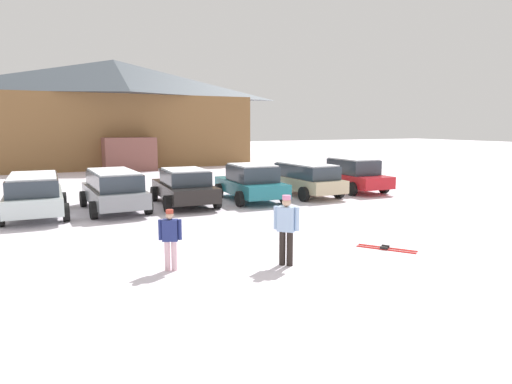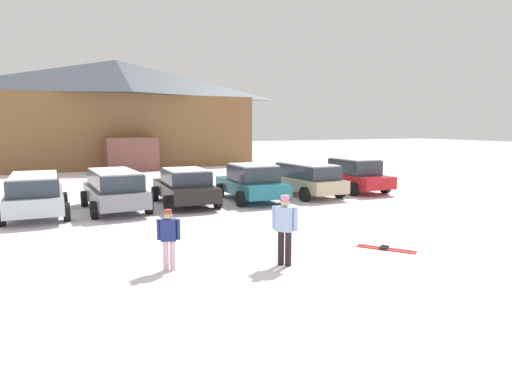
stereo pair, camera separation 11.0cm
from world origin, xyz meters
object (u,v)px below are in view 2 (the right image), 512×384
(parked_red_sedan, at_px, (352,174))
(parked_beige_suv, at_px, (306,178))
(parked_black_sedan, at_px, (185,186))
(pair_of_skis, at_px, (385,249))
(parked_silver_wagon, at_px, (35,193))
(parked_grey_wagon, at_px, (115,189))
(ski_lodge, at_px, (118,113))
(parked_teal_hatchback, at_px, (252,182))
(skier_teen_in_navy_coat, at_px, (169,236))
(skier_adult_in_blue_parka, at_px, (285,226))

(parked_red_sedan, bearing_deg, parked_beige_suv, -171.32)
(parked_black_sedan, height_order, parked_beige_suv, parked_beige_suv)
(parked_black_sedan, height_order, pair_of_skis, parked_black_sedan)
(parked_silver_wagon, xyz_separation_m, parked_grey_wagon, (2.76, -0.02, 0.01))
(ski_lodge, distance_m, pair_of_skis, 29.67)
(parked_black_sedan, xyz_separation_m, parked_red_sedan, (8.75, 0.37, 0.05))
(ski_lodge, height_order, pair_of_skis, ski_lodge)
(parked_red_sedan, bearing_deg, ski_lodge, 112.42)
(parked_silver_wagon, relative_size, parked_teal_hatchback, 1.05)
(parked_red_sedan, distance_m, pair_of_skis, 11.04)
(parked_beige_suv, height_order, pair_of_skis, parked_beige_suv)
(parked_beige_suv, bearing_deg, pair_of_skis, -108.43)
(parked_silver_wagon, distance_m, parked_black_sedan, 5.58)
(parked_silver_wagon, bearing_deg, skier_teen_in_navy_coat, -71.25)
(parked_silver_wagon, bearing_deg, parked_teal_hatchback, -1.11)
(parked_beige_suv, bearing_deg, skier_adult_in_blue_parka, -124.14)
(parked_grey_wagon, relative_size, skier_teen_in_navy_coat, 3.24)
(skier_teen_in_navy_coat, bearing_deg, parked_beige_suv, 43.43)
(parked_beige_suv, bearing_deg, parked_red_sedan, 8.68)
(ski_lodge, bearing_deg, skier_teen_in_navy_coat, -96.61)
(parked_grey_wagon, bearing_deg, parked_black_sedan, 1.02)
(parked_grey_wagon, xyz_separation_m, parked_teal_hatchback, (5.75, -0.15, -0.04))
(ski_lodge, height_order, skier_adult_in_blue_parka, ski_lodge)
(parked_beige_suv, xyz_separation_m, skier_adult_in_blue_parka, (-6.05, -8.92, 0.11))
(parked_black_sedan, xyz_separation_m, skier_teen_in_navy_coat, (-2.80, -8.21, 0.02))
(parked_silver_wagon, distance_m, parked_teal_hatchback, 8.52)
(parked_beige_suv, bearing_deg, parked_teal_hatchback, -177.56)
(parked_red_sedan, height_order, skier_teen_in_navy_coat, parked_red_sedan)
(ski_lodge, xyz_separation_m, parked_silver_wagon, (-6.09, -20.39, -3.43))
(parked_silver_wagon, distance_m, parked_beige_suv, 11.37)
(parked_teal_hatchback, bearing_deg, skier_teen_in_navy_coat, -125.61)
(parked_silver_wagon, distance_m, skier_teen_in_navy_coat, 8.64)
(parked_silver_wagon, height_order, parked_teal_hatchback, parked_teal_hatchback)
(parked_teal_hatchback, bearing_deg, pair_of_skis, -90.60)
(parked_grey_wagon, height_order, parked_red_sedan, parked_red_sedan)
(parked_grey_wagon, height_order, parked_teal_hatchback, parked_teal_hatchback)
(skier_adult_in_blue_parka, relative_size, pair_of_skis, 1.17)
(skier_adult_in_blue_parka, bearing_deg, parked_teal_hatchback, 70.05)
(parked_teal_hatchback, bearing_deg, skier_adult_in_blue_parka, -109.95)
(ski_lodge, relative_size, parked_silver_wagon, 4.64)
(parked_grey_wagon, distance_m, parked_teal_hatchback, 5.75)
(parked_grey_wagon, bearing_deg, parked_beige_suv, -0.17)
(parked_beige_suv, relative_size, skier_adult_in_blue_parka, 2.61)
(skier_adult_in_blue_parka, distance_m, skier_teen_in_navy_coat, 2.67)
(parked_grey_wagon, bearing_deg, skier_adult_in_blue_parka, -74.04)
(parked_red_sedan, bearing_deg, parked_grey_wagon, -177.90)
(ski_lodge, xyz_separation_m, parked_grey_wagon, (-3.32, -20.40, -3.42))
(parked_beige_suv, distance_m, skier_adult_in_blue_parka, 10.78)
(parked_silver_wagon, height_order, skier_teen_in_navy_coat, parked_silver_wagon)
(ski_lodge, bearing_deg, skier_adult_in_blue_parka, -91.49)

